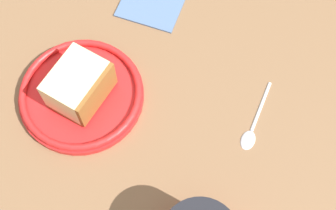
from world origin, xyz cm
name	(u,v)px	position (x,y,z in cm)	size (l,w,h in cm)	color
ground_plane	(151,124)	(0.00, 0.00, -1.40)	(153.73, 153.73, 2.80)	brown
small_plate	(81,94)	(-10.25, -3.18, 0.98)	(18.02, 18.02, 1.99)	red
cake_slice	(79,86)	(-9.98, -3.15, 3.97)	(7.59, 8.97, 5.85)	brown
teaspoon	(252,129)	(12.18, 7.54, 0.35)	(3.95, 11.22, 0.80)	silver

